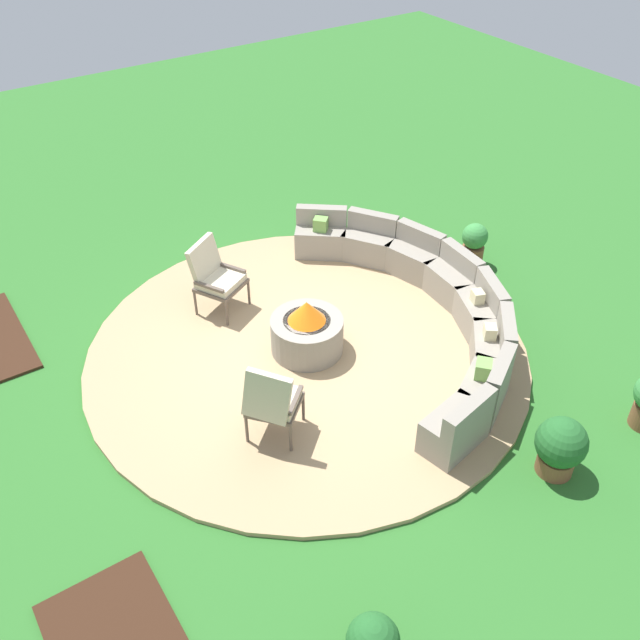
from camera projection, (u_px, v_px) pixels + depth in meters
The scene contains 8 objects.
ground_plane at pixel (307, 352), 9.12m from camera, with size 24.00×24.00×0.00m, color #2D6B28.
patio_circle at pixel (307, 351), 9.10m from camera, with size 5.69×5.69×0.06m, color tan.
fire_pit at pixel (307, 331), 8.90m from camera, with size 0.93×0.93×0.76m.
curved_stone_bench at pixel (429, 303), 9.37m from camera, with size 4.79×2.52×0.73m.
lounge_chair_front_left at pixel (215, 275), 9.46m from camera, with size 0.77×0.79×1.04m.
lounge_chair_front_right at pixel (272, 400), 7.56m from camera, with size 0.75×0.78×1.06m.
potted_plant_1 at pixel (561, 446), 7.34m from camera, with size 0.55×0.55×0.72m.
potted_plant_3 at pixel (474, 243), 10.55m from camera, with size 0.39×0.39×0.68m.
Camera 1 is at (5.85, -3.70, 5.95)m, focal length 39.31 mm.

